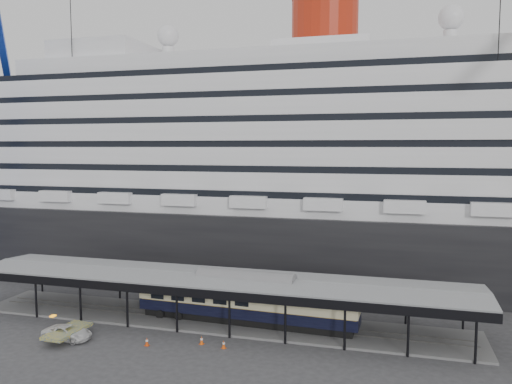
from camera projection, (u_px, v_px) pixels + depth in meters
The scene contains 8 objects.
ground at pixel (200, 338), 50.53m from camera, with size 200.00×200.00×0.00m, color #343437.
cruise_ship at pixel (274, 153), 79.59m from camera, with size 130.00×30.00×43.90m.
platform_canopy at pixel (216, 301), 55.12m from camera, with size 56.00×9.18×5.30m.
port_truck at pixel (67, 333), 50.13m from camera, with size 2.32×5.03×1.40m, color silver.
pullman_carriage at pixel (246, 299), 54.17m from camera, with size 24.59×4.24×24.03m.
traffic_cone_left at pixel (202, 340), 48.96m from camera, with size 0.51×0.51×0.82m.
traffic_cone_mid at pixel (147, 342), 48.60m from camera, with size 0.48×0.48×0.82m.
traffic_cone_right at pixel (224, 344), 47.95m from camera, with size 0.52×0.52×0.80m.
Camera 1 is at (18.49, -45.72, 19.35)m, focal length 35.00 mm.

